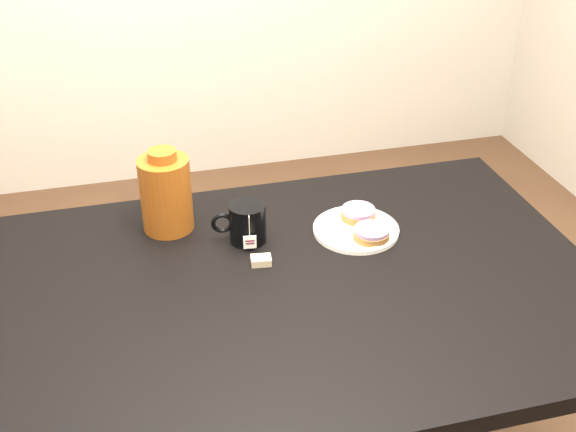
{
  "coord_description": "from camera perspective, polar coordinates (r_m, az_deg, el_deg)",
  "views": [
    {
      "loc": [
        -0.3,
        -1.21,
        1.68
      ],
      "look_at": [
        0.06,
        0.18,
        0.81
      ],
      "focal_mm": 45.0,
      "sensor_mm": 36.0,
      "label": 1
    }
  ],
  "objects": [
    {
      "name": "mug",
      "position": [
        1.68,
        -3.29,
        -0.54
      ],
      "size": [
        0.13,
        0.1,
        0.1
      ],
      "rotation": [
        0.0,
        0.0,
        -0.11
      ],
      "color": "black",
      "rests_on": "table"
    },
    {
      "name": "plate",
      "position": [
        1.73,
        5.39,
        -1.01
      ],
      "size": [
        0.21,
        0.21,
        0.02
      ],
      "color": "white",
      "rests_on": "table"
    },
    {
      "name": "bagel_package",
      "position": [
        1.72,
        -9.63,
        1.8
      ],
      "size": [
        0.15,
        0.15,
        0.21
      ],
      "rotation": [
        0.0,
        0.0,
        -0.3
      ],
      "color": "#672E0D",
      "rests_on": "table"
    },
    {
      "name": "teabag_pouch",
      "position": [
        1.62,
        -2.14,
        -3.53
      ],
      "size": [
        0.05,
        0.04,
        0.02
      ],
      "primitive_type": "cube",
      "rotation": [
        0.0,
        0.0,
        -0.13
      ],
      "color": "#C6B793",
      "rests_on": "table"
    },
    {
      "name": "bagel_back",
      "position": [
        1.76,
        5.58,
        0.21
      ],
      "size": [
        0.11,
        0.11,
        0.03
      ],
      "color": "brown",
      "rests_on": "plate"
    },
    {
      "name": "bagel_front",
      "position": [
        1.69,
        6.6,
        -1.38
      ],
      "size": [
        0.12,
        0.12,
        0.03
      ],
      "color": "brown",
      "rests_on": "plate"
    },
    {
      "name": "table",
      "position": [
        1.61,
        -0.5,
        -7.86
      ],
      "size": [
        1.4,
        0.9,
        0.75
      ],
      "color": "black",
      "rests_on": "ground_plane"
    }
  ]
}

